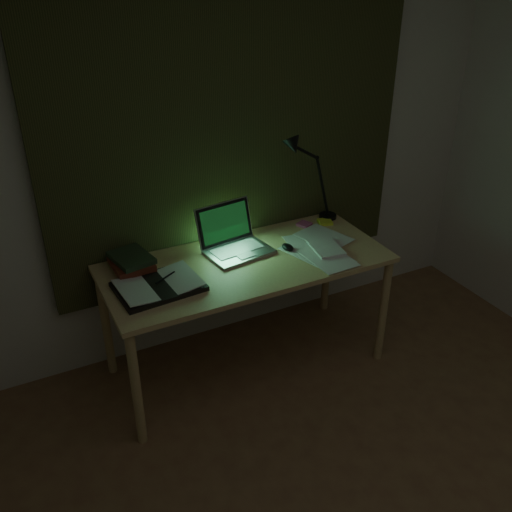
{
  "coord_description": "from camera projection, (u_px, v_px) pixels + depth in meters",
  "views": [
    {
      "loc": [
        -1.3,
        -0.91,
        2.29
      ],
      "look_at": [
        -0.11,
        1.45,
        0.82
      ],
      "focal_mm": 40.0,
      "sensor_mm": 36.0,
      "label": 1
    }
  ],
  "objects": [
    {
      "name": "book_stack",
      "position": [
        132.0,
        263.0,
        3.05
      ],
      "size": [
        0.23,
        0.26,
        0.1
      ],
      "primitive_type": null,
      "rotation": [
        0.0,
        0.0,
        0.11
      ],
      "color": "silver",
      "rests_on": "desk"
    },
    {
      "name": "sticky_pink",
      "position": [
        304.0,
        224.0,
        3.56
      ],
      "size": [
        0.1,
        0.1,
        0.02
      ],
      "primitive_type": "cube",
      "rotation": [
        0.0,
        0.0,
        0.43
      ],
      "color": "#CC4F8A",
      "rests_on": "desk"
    },
    {
      "name": "desk",
      "position": [
        247.0,
        315.0,
        3.34
      ],
      "size": [
        1.59,
        0.7,
        0.73
      ],
      "primitive_type": null,
      "color": "tan",
      "rests_on": "floor"
    },
    {
      "name": "loose_papers",
      "position": [
        316.0,
        249.0,
        3.27
      ],
      "size": [
        0.36,
        0.38,
        0.02
      ],
      "primitive_type": null,
      "rotation": [
        0.0,
        0.0,
        0.03
      ],
      "color": "silver",
      "rests_on": "desk"
    },
    {
      "name": "wall_back",
      "position": [
        230.0,
        146.0,
        3.29
      ],
      "size": [
        3.5,
        0.0,
        2.5
      ],
      "primitive_type": "cube",
      "color": "silver",
      "rests_on": "ground"
    },
    {
      "name": "open_textbook",
      "position": [
        159.0,
        285.0,
        2.91
      ],
      "size": [
        0.45,
        0.34,
        0.04
      ],
      "primitive_type": null,
      "rotation": [
        0.0,
        0.0,
        0.08
      ],
      "color": "silver",
      "rests_on": "desk"
    },
    {
      "name": "mouse",
      "position": [
        288.0,
        247.0,
        3.27
      ],
      "size": [
        0.06,
        0.09,
        0.03
      ],
      "primitive_type": "ellipsoid",
      "rotation": [
        0.0,
        0.0,
        0.11
      ],
      "color": "black",
      "rests_on": "desk"
    },
    {
      "name": "sticky_yellow",
      "position": [
        325.0,
        222.0,
        3.59
      ],
      "size": [
        0.1,
        0.1,
        0.02
      ],
      "primitive_type": "cube",
      "rotation": [
        0.0,
        0.0,
        -0.27
      ],
      "color": "yellow",
      "rests_on": "desk"
    },
    {
      "name": "desk_lamp",
      "position": [
        331.0,
        174.0,
        3.52
      ],
      "size": [
        0.45,
        0.38,
        0.6
      ],
      "primitive_type": null,
      "rotation": [
        0.0,
        0.0,
        -0.18
      ],
      "color": "black",
      "rests_on": "desk"
    },
    {
      "name": "curtain",
      "position": [
        232.0,
        113.0,
        3.16
      ],
      "size": [
        2.2,
        0.06,
        2.0
      ],
      "primitive_type": "cube",
      "color": "#2E341A",
      "rests_on": "wall_back"
    },
    {
      "name": "laptop",
      "position": [
        239.0,
        233.0,
        3.18
      ],
      "size": [
        0.41,
        0.45,
        0.26
      ],
      "primitive_type": null,
      "rotation": [
        0.0,
        0.0,
        0.15
      ],
      "color": "silver",
      "rests_on": "desk"
    }
  ]
}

